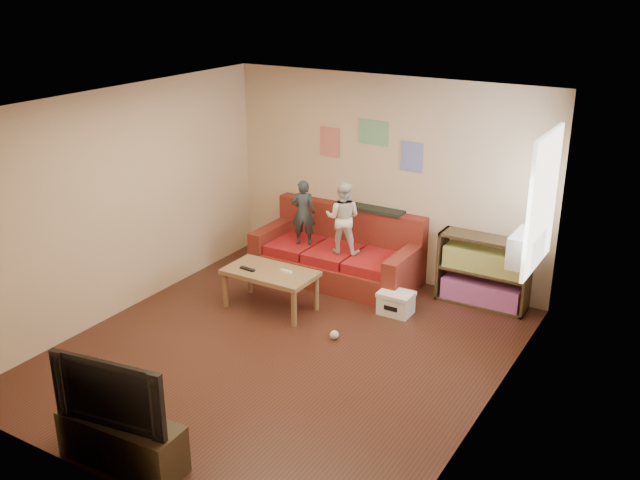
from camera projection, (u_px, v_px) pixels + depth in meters
The scene contains 17 objects.
room_shell at pixel (280, 236), 7.33m from camera, with size 4.52×5.02×2.72m.
sofa at pixel (339, 255), 9.58m from camera, with size 2.20×1.01×0.97m.
child_a at pixel (303, 212), 9.45m from camera, with size 0.32×0.21×0.89m, color #293237.
child_b at pixel (343, 218), 9.15m from camera, with size 0.46×0.36×0.96m, color silver.
coffee_table at pixel (270, 276), 8.66m from camera, with size 1.12×0.61×0.50m.
remote at pixel (247, 269), 8.66m from camera, with size 0.21×0.05×0.02m, color black.
game_controller at pixel (286, 271), 8.58m from camera, with size 0.15×0.04×0.03m, color white.
bookshelf at pixel (483, 275), 8.77m from camera, with size 1.12×0.34×0.90m.
window at pixel (542, 201), 7.49m from camera, with size 0.04×1.08×1.48m, color white.
ac_unit at pixel (526, 249), 7.74m from camera, with size 0.28×0.55×0.35m, color #B7B2A3.
artwork_left at pixel (330, 142), 9.59m from camera, with size 0.30×0.01×0.40m, color #D87266.
artwork_center at pixel (373, 133), 9.21m from camera, with size 0.42×0.01×0.32m, color #72B27F.
artwork_right at pixel (412, 157), 9.03m from camera, with size 0.30×0.01×0.38m, color #727FCC.
file_box at pixel (396, 303), 8.63m from camera, with size 0.41×0.31×0.28m.
tv_stand at pixel (122, 441), 5.98m from camera, with size 1.13×0.38×0.42m, color #403221.
television at pixel (116, 388), 5.80m from camera, with size 1.06×0.14×0.61m, color black.
tissue at pixel (334, 335), 8.06m from camera, with size 0.10×0.10×0.10m, color silver.
Camera 1 is at (3.87, -5.69, 3.91)m, focal length 40.00 mm.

